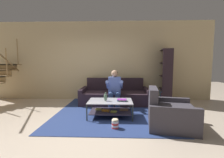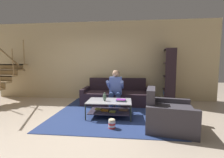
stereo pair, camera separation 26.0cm
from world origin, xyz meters
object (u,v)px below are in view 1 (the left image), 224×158
Objects in this scene: coffee_table at (110,106)px; book_stack at (122,100)px; couch at (115,95)px; bookshelf at (165,84)px; vase at (106,97)px; popcorn_tub at (115,124)px; armchair at (169,114)px; person_seated_center at (114,88)px.

book_stack is at bearing -6.01° from coffee_table.
couch is 1.23× the size of bookshelf.
vase is 2.65m from bookshelf.
popcorn_tub is at bearing -79.24° from coffee_table.
book_stack reaches higher than coffee_table.
couch is 2.08× the size of armchair.
coffee_table is at bearing 16.15° from vase.
vase reaches higher than popcorn_tub.
armchair is at bearing 7.06° from popcorn_tub.
couch is 1.87m from bookshelf.
book_stack is (0.20, -0.82, -0.18)m from person_seated_center.
coffee_table is 4.36× the size of book_stack.
armchair reaches higher than coffee_table.
book_stack reaches higher than popcorn_tub.
popcorn_tub is at bearing -88.24° from person_seated_center.
person_seated_center is 1.05× the size of coffee_table.
coffee_table is (-0.09, -0.79, -0.35)m from person_seated_center.
couch is at bearing -169.57° from bookshelf.
armchair is (1.19, -1.91, 0.00)m from couch.
popcorn_tub is at bearing -69.37° from vase.
person_seated_center reaches higher than vase.
bookshelf reaches higher than coffee_table.
popcorn_tub is (-0.16, -0.67, -0.34)m from book_stack.
coffee_table is (-0.09, -1.35, 0.00)m from couch.
person_seated_center reaches higher than book_stack.
coffee_table is 0.73m from popcorn_tub.
bookshelf is 1.69× the size of armchair.
popcorn_tub is at bearing -126.44° from bookshelf.
couch is 1.97× the size of person_seated_center.
bookshelf is 8.70× the size of popcorn_tub.
armchair reaches higher than popcorn_tub.
vase is at bearing -179.50° from book_stack.
coffee_table reaches higher than popcorn_tub.
bookshelf is (1.89, 1.69, 0.37)m from coffee_table.
armchair is 1.17m from popcorn_tub.
vase is 0.19× the size of armchair.
person_seated_center reaches higher than coffee_table.
bookshelf is at bearing 46.93° from book_stack.
couch reaches higher than vase.
bookshelf is at bearing 41.68° from coffee_table.
bookshelf is (1.81, 0.90, 0.02)m from person_seated_center.
popcorn_tub is (-1.14, -0.14, -0.17)m from armchair.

